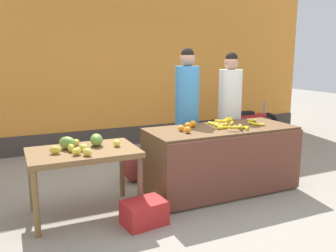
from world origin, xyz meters
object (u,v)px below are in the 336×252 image
produce_sack (134,165)px  vendor_woman_white_shirt (230,113)px  produce_crate (144,213)px  vendor_woman_blue_shirt (187,114)px  parked_motorcycle (246,127)px

produce_sack → vendor_woman_white_shirt: bearing=-5.8°
vendor_woman_white_shirt → produce_crate: 2.27m
vendor_woman_blue_shirt → parked_motorcycle: vendor_woman_blue_shirt is taller
vendor_woman_white_shirt → produce_crate: (-1.81, -1.12, -0.78)m
produce_sack → vendor_woman_blue_shirt: bearing=-8.1°
vendor_woman_white_shirt → vendor_woman_blue_shirt: bearing=176.8°
vendor_woman_blue_shirt → vendor_woman_white_shirt: (0.70, -0.04, -0.03)m
produce_crate → parked_motorcycle: bearing=36.8°
vendor_woman_white_shirt → parked_motorcycle: (1.14, 1.08, -0.51)m
produce_crate → produce_sack: produce_sack is taller
produce_crate → produce_sack: bearing=75.7°
parked_motorcycle → produce_sack: 2.79m
vendor_woman_blue_shirt → produce_crate: bearing=-133.6°
vendor_woman_blue_shirt → produce_crate: vendor_woman_blue_shirt is taller
parked_motorcycle → produce_crate: bearing=-143.2°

